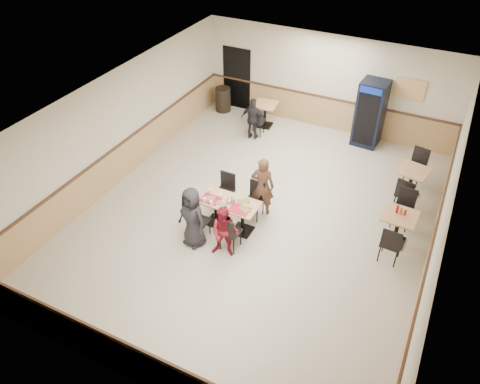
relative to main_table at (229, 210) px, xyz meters
The scene contains 20 objects.
ground 0.97m from the main_table, 57.61° to the left, with size 10.00×10.00×0.00m, color beige.
room_shell 3.93m from the main_table, 55.65° to the left, with size 10.00×10.00×10.00m.
main_table is the anchor object (origin of this frame).
main_chairs 0.06m from the main_table, behind, with size 1.27×1.68×0.97m.
diner_woman_left 1.01m from the main_table, 118.34° to the right, with size 0.74×0.48×1.52m, color black.
diner_woman_right 0.95m from the main_table, 68.07° to the right, with size 0.63×0.49×1.30m, color maroon.
diner_man_opposite 1.02m from the main_table, 61.66° to the left, with size 0.57×0.38×1.57m, color #513423.
lone_diner 4.21m from the main_table, 107.37° to the left, with size 0.78×0.33×1.33m, color black.
tabletop_clutter 0.30m from the main_table, 123.05° to the right, with size 1.25×0.62×0.12m.
side_table_near 3.86m from the main_table, 18.62° to the left, with size 0.78×0.78×0.79m.
side_table_near_chair_south 3.70m from the main_table, ahead, with size 0.46×0.46×1.00m, color black, non-canonical shape.
side_table_near_chair_north 4.10m from the main_table, 27.02° to the left, with size 0.46×0.46×1.00m, color black, non-canonical shape.
side_table_far 4.79m from the main_table, 41.20° to the left, with size 0.90×0.90×0.81m.
side_table_far_chair_south 4.39m from the main_table, 34.86° to the left, with size 0.47×0.47×1.02m, color black, non-canonical shape.
side_table_far_chair_north 5.24m from the main_table, 46.52° to the left, with size 0.47×0.47×1.02m, color black, non-canonical shape.
condiment_caddy 3.86m from the main_table, 19.47° to the left, with size 0.23×0.06×0.20m.
back_table 5.06m from the main_table, 104.38° to the left, with size 0.79×0.79×0.78m.
back_table_chair_lone 4.46m from the main_table, 106.37° to the left, with size 0.46×0.46×0.99m, color black, non-canonical shape.
pepsi_cooler 5.66m from the main_table, 69.91° to the left, with size 0.81×0.81×2.00m.
trash_bin 6.03m from the main_table, 119.43° to the left, with size 0.52×0.52×0.82m, color black.
Camera 1 is at (3.55, -8.17, 7.48)m, focal length 35.00 mm.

